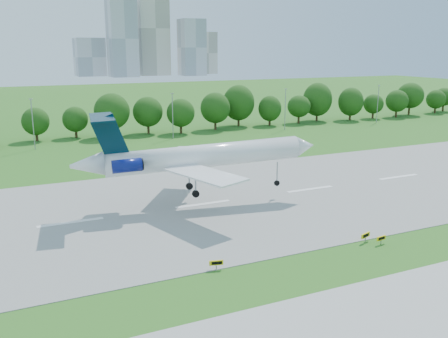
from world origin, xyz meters
TOP-DOWN VIEW (x-y plane):
  - ground at (0.00, 0.00)m, footprint 600.00×600.00m
  - runway at (0.00, 25.00)m, footprint 400.00×45.00m
  - tree_line at (0.00, 92.00)m, footprint 288.40×8.40m
  - light_poles at (-2.50, 82.00)m, footprint 175.90×0.25m
  - skyline at (100.16, 390.61)m, footprint 127.00×52.00m
  - airliner at (-1.50, 25.28)m, footprint 38.21×27.58m
  - taxi_sign_left at (-7.69, 2.64)m, footprint 1.56×0.55m
  - taxi_sign_centre at (12.61, 2.12)m, footprint 1.68×0.70m
  - taxi_sign_right at (13.91, 0.75)m, footprint 1.51×0.37m

SIDE VIEW (x-z plane):
  - ground at x=0.00m, z-range 0.00..0.00m
  - runway at x=0.00m, z-range 0.00..0.08m
  - taxi_sign_right at x=13.91m, z-range 0.25..1.31m
  - taxi_sign_left at x=-7.69m, z-range 0.26..1.36m
  - taxi_sign_centre at x=12.61m, z-range 0.28..1.48m
  - tree_line at x=0.00m, z-range 0.99..11.39m
  - light_poles at x=-2.50m, z-range 0.24..12.43m
  - airliner at x=-1.50m, z-range 1.41..14.23m
  - skyline at x=100.16m, z-range -9.54..70.46m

